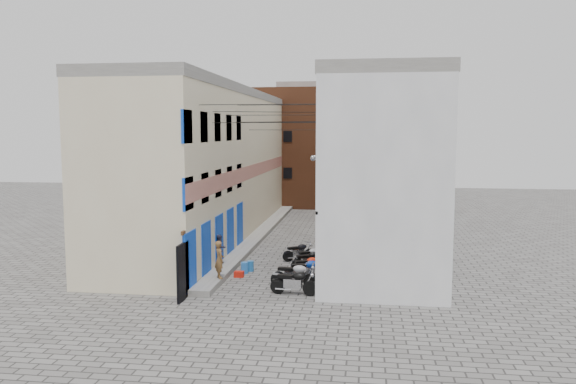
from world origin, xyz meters
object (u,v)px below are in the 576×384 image
at_px(motorcycle_d, 308,265).
at_px(motorcycle_g, 299,251).
at_px(water_jug_near, 245,268).
at_px(red_crate, 239,274).
at_px(motorcycle_f, 310,255).
at_px(motorcycle_e, 310,259).
at_px(person_b, 220,249).
at_px(person_a, 219,259).
at_px(motorcycle_a, 294,281).
at_px(motorcycle_c, 307,269).
at_px(motorcycle_b, 295,274).
at_px(water_jug_far, 250,266).

bearing_deg(motorcycle_d, motorcycle_g, 166.98).
height_order(water_jug_near, red_crate, water_jug_near).
distance_m(motorcycle_f, water_jug_near, 3.39).
relative_size(motorcycle_e, person_b, 1.34).
bearing_deg(person_a, water_jug_near, -49.87).
bearing_deg(motorcycle_g, motorcycle_a, -27.29).
bearing_deg(motorcycle_g, water_jug_near, -68.80).
height_order(motorcycle_c, motorcycle_g, motorcycle_c).
relative_size(motorcycle_f, motorcycle_g, 1.00).
height_order(person_b, red_crate, person_b).
xyz_separation_m(water_jug_near, red_crate, (-0.11, -0.67, -0.13)).
height_order(motorcycle_d, motorcycle_g, motorcycle_d).
xyz_separation_m(motorcycle_d, motorcycle_f, (-0.11, 2.01, -0.01)).
xyz_separation_m(person_a, person_b, (-0.62, 2.46, -0.10)).
distance_m(motorcycle_d, motorcycle_e, 0.98).
bearing_deg(motorcycle_f, motorcycle_c, -33.44).
height_order(person_b, water_jug_near, person_b).
bearing_deg(person_b, motorcycle_d, -68.71).
bearing_deg(person_b, motorcycle_e, -55.47).
xyz_separation_m(person_a, water_jug_near, (0.68, 1.85, -0.79)).
height_order(motorcycle_a, motorcycle_b, motorcycle_b).
bearing_deg(motorcycle_b, motorcycle_e, 179.15).
distance_m(motorcycle_a, motorcycle_d, 2.90).
distance_m(motorcycle_c, water_jug_far, 3.21).
xyz_separation_m(motorcycle_e, red_crate, (-3.00, -1.53, -0.41)).
relative_size(motorcycle_b, person_b, 1.46).
bearing_deg(motorcycle_e, water_jug_near, -101.11).
xyz_separation_m(motorcycle_e, person_b, (-4.20, -0.24, 0.41)).
xyz_separation_m(motorcycle_a, water_jug_far, (-2.47, 3.46, -0.32)).
height_order(motorcycle_f, person_a, person_a).
bearing_deg(person_a, motorcycle_b, -122.82).
bearing_deg(motorcycle_d, motorcycle_b, -38.56).
relative_size(motorcycle_f, water_jug_far, 3.64).
distance_m(motorcycle_a, water_jug_near, 4.02).
relative_size(motorcycle_a, red_crate, 4.65).
bearing_deg(motorcycle_a, motorcycle_f, -175.49).
bearing_deg(water_jug_far, motorcycle_b, -46.23).
distance_m(motorcycle_d, red_crate, 3.09).
relative_size(motorcycle_f, person_a, 1.08).
height_order(motorcycle_f, red_crate, motorcycle_f).
relative_size(motorcycle_e, water_jug_far, 3.91).
bearing_deg(motorcycle_a, motorcycle_b, -167.79).
bearing_deg(motorcycle_f, motorcycle_b, -40.07).
relative_size(person_a, water_jug_far, 3.35).
relative_size(motorcycle_a, motorcycle_e, 1.03).
bearing_deg(water_jug_far, motorcycle_d, -11.76).
bearing_deg(water_jug_near, motorcycle_e, 16.50).
bearing_deg(motorcycle_b, motorcycle_d, 175.15).
relative_size(motorcycle_b, motorcycle_f, 1.17).
bearing_deg(motorcycle_b, motorcycle_g, -169.08).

